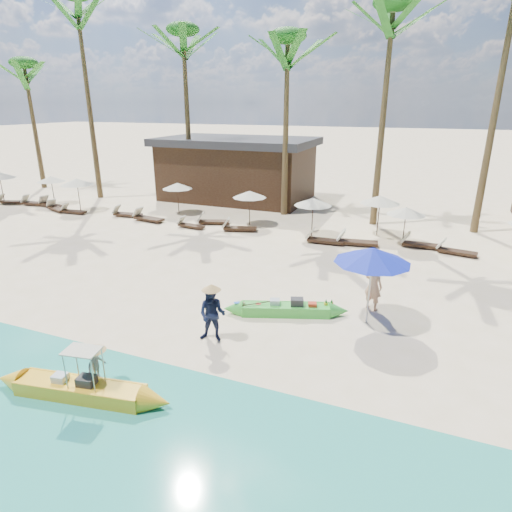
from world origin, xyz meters
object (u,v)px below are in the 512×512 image
at_px(green_canoe, 286,309).
at_px(blue_umbrella, 373,255).
at_px(yellow_canoe, 80,389).
at_px(tourist, 373,286).

xyz_separation_m(green_canoe, blue_umbrella, (2.55, 0.48, 2.07)).
bearing_deg(blue_umbrella, yellow_canoe, -132.42).
distance_m(yellow_canoe, blue_umbrella, 8.78).
xyz_separation_m(tourist, blue_umbrella, (-0.02, -0.99, 1.41)).
distance_m(green_canoe, blue_umbrella, 3.32).
height_order(tourist, blue_umbrella, blue_umbrella).
height_order(green_canoe, yellow_canoe, yellow_canoe).
height_order(yellow_canoe, blue_umbrella, blue_umbrella).
bearing_deg(blue_umbrella, green_canoe, -169.40).
distance_m(yellow_canoe, tourist, 9.33).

